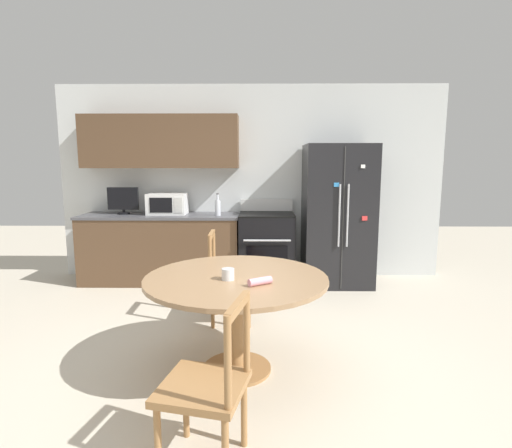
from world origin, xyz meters
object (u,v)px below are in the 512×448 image
oven_range (267,247)px  counter_bottle (218,207)px  dining_chair_far (228,279)px  candle_glass (228,275)px  refrigerator (337,215)px  dining_chair_near (208,387)px  microwave (168,204)px  countertop_tv (123,200)px

oven_range → counter_bottle: 0.83m
dining_chair_far → candle_glass: size_ratio=9.89×
dining_chair_far → candle_glass: 1.10m
refrigerator → candle_glass: size_ratio=19.70×
oven_range → dining_chair_far: (-0.40, -1.33, -0.03)m
oven_range → dining_chair_near: 3.27m
microwave → dining_chair_near: microwave is taller
microwave → countertop_tv: 0.58m
countertop_tv → dining_chair_near: size_ratio=0.44×
oven_range → candle_glass: bearing=-97.5°
microwave → counter_bottle: 0.69m
microwave → candle_glass: (0.99, -2.44, -0.26)m
oven_range → counter_bottle: (-0.63, -0.07, 0.54)m
refrigerator → dining_chair_near: 3.48m
dining_chair_far → candle_glass: (0.08, -1.04, 0.34)m
microwave → dining_chair_far: 1.78m
oven_range → dining_chair_near: size_ratio=1.20×
dining_chair_near → dining_chair_far: bearing=13.9°
microwave → refrigerator: bearing=-2.7°
countertop_tv → oven_range: bearing=-2.0°
candle_glass → countertop_tv: bearing=122.8°
counter_bottle → dining_chair_far: bearing=-79.6°
microwave → candle_glass: microwave is taller
microwave → countertop_tv: size_ratio=1.24×
countertop_tv → counter_bottle: bearing=-6.2°
microwave → countertop_tv: (-0.58, -0.01, 0.05)m
refrigerator → oven_range: refrigerator is taller
refrigerator → candle_glass: 2.64m
refrigerator → countertop_tv: (-2.80, 0.10, 0.19)m
dining_chair_near → refrigerator: bearing=-9.0°
candle_glass → dining_chair_far: bearing=94.6°
dining_chair_near → candle_glass: bearing=10.2°
dining_chair_near → counter_bottle: bearing=17.4°
dining_chair_near → countertop_tv: bearing=37.3°
countertop_tv → refrigerator: bearing=-2.0°
counter_bottle → countertop_tv: bearing=173.8°
dining_chair_far → candle_glass: dining_chair_far is taller
countertop_tv → dining_chair_near: countertop_tv is taller
microwave → candle_glass: 2.65m
counter_bottle → candle_glass: bearing=-82.2°
dining_chair_far → refrigerator: bearing=133.7°
dining_chair_near → candle_glass: size_ratio=9.89×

